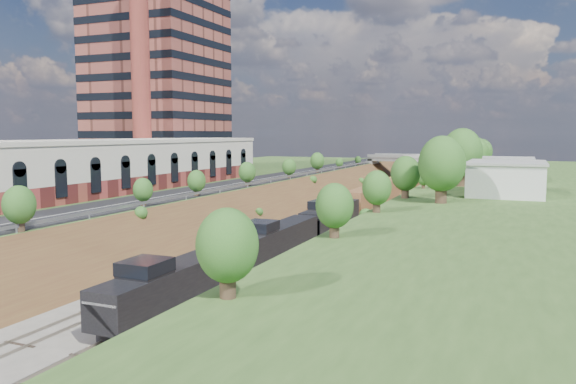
% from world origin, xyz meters
% --- Properties ---
extents(ground, '(400.00, 400.00, 0.00)m').
position_xyz_m(ground, '(0.00, 0.00, 0.00)').
color(ground, '#6B665B').
rests_on(ground, ground).
extents(platform_left, '(44.00, 180.00, 5.00)m').
position_xyz_m(platform_left, '(-33.00, 60.00, 2.50)').
color(platform_left, '#335222').
rests_on(platform_left, ground).
extents(embankment_left, '(10.00, 180.00, 10.00)m').
position_xyz_m(embankment_left, '(-11.00, 60.00, 0.00)').
color(embankment_left, brown).
rests_on(embankment_left, ground).
extents(embankment_right, '(10.00, 180.00, 10.00)m').
position_xyz_m(embankment_right, '(11.00, 60.00, 0.00)').
color(embankment_right, brown).
rests_on(embankment_right, ground).
extents(rail_left_track, '(1.58, 180.00, 0.18)m').
position_xyz_m(rail_left_track, '(-2.60, 60.00, 0.09)').
color(rail_left_track, gray).
rests_on(rail_left_track, ground).
extents(rail_right_track, '(1.58, 180.00, 0.18)m').
position_xyz_m(rail_right_track, '(2.60, 60.00, 0.09)').
color(rail_right_track, gray).
rests_on(rail_right_track, ground).
extents(road, '(8.00, 180.00, 0.10)m').
position_xyz_m(road, '(-15.50, 60.00, 5.05)').
color(road, black).
rests_on(road, platform_left).
extents(guardrail, '(0.10, 171.00, 0.70)m').
position_xyz_m(guardrail, '(-11.40, 59.80, 5.55)').
color(guardrail, '#99999E').
rests_on(guardrail, platform_left).
extents(commercial_building, '(14.30, 62.30, 7.00)m').
position_xyz_m(commercial_building, '(-28.00, 38.00, 8.51)').
color(commercial_building, maroon).
rests_on(commercial_building, platform_left).
extents(highrise_tower, '(22.00, 22.00, 53.90)m').
position_xyz_m(highrise_tower, '(-44.00, 72.00, 32.88)').
color(highrise_tower, brown).
rests_on(highrise_tower, platform_left).
extents(smokestack, '(3.20, 3.20, 40.00)m').
position_xyz_m(smokestack, '(-36.00, 56.00, 25.00)').
color(smokestack, maroon).
rests_on(smokestack, platform_left).
extents(overpass, '(24.50, 8.30, 7.40)m').
position_xyz_m(overpass, '(0.00, 122.00, 4.92)').
color(overpass, gray).
rests_on(overpass, ground).
extents(white_building_near, '(9.00, 12.00, 4.00)m').
position_xyz_m(white_building_near, '(23.50, 52.00, 7.00)').
color(white_building_near, silver).
rests_on(white_building_near, platform_right).
extents(white_building_far, '(8.00, 10.00, 3.60)m').
position_xyz_m(white_building_far, '(23.00, 74.00, 6.80)').
color(white_building_far, silver).
rests_on(white_building_far, platform_right).
extents(tree_right_large, '(5.25, 5.25, 7.61)m').
position_xyz_m(tree_right_large, '(17.00, 40.00, 9.38)').
color(tree_right_large, '#473323').
rests_on(tree_right_large, platform_right).
extents(tree_left_crest, '(2.45, 2.45, 3.55)m').
position_xyz_m(tree_left_crest, '(-11.80, 20.00, 7.04)').
color(tree_left_crest, '#473323').
rests_on(tree_left_crest, platform_left).
extents(freight_train, '(2.78, 142.35, 4.55)m').
position_xyz_m(freight_train, '(2.60, 74.73, 2.44)').
color(freight_train, black).
rests_on(freight_train, ground).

